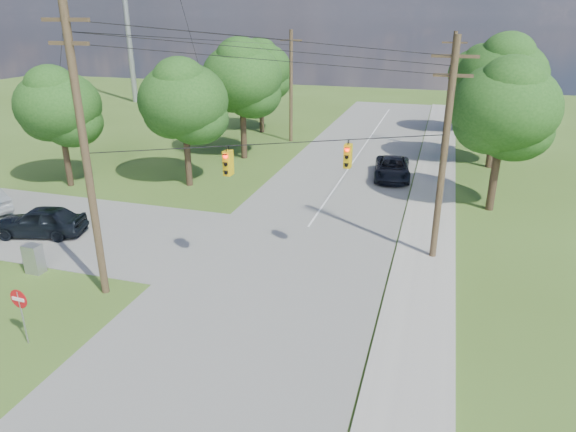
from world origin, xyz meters
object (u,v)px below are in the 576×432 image
(control_cabinet, at_px, (34,259))
(car_main_north, at_px, (392,168))
(pole_north_w, at_px, (291,86))
(car_cross_dark, at_px, (40,221))
(pole_north_e, at_px, (449,92))
(pole_sw, at_px, (85,153))
(do_not_enter_sign, at_px, (20,304))
(pole_ne, at_px, (444,150))

(control_cabinet, bearing_deg, car_main_north, 55.16)
(pole_north_w, distance_m, car_cross_dark, 26.56)
(control_cabinet, bearing_deg, pole_north_e, 59.72)
(pole_north_e, relative_size, car_cross_dark, 2.08)
(car_cross_dark, xyz_separation_m, car_main_north, (17.11, 16.09, -0.07))
(car_cross_dark, bearing_deg, pole_north_w, 151.69)
(pole_north_w, relative_size, car_main_north, 1.86)
(pole_sw, bearing_deg, pole_north_e, 65.48)
(do_not_enter_sign, bearing_deg, car_cross_dark, 132.17)
(pole_sw, relative_size, pole_north_e, 1.20)
(control_cabinet, bearing_deg, do_not_enter_sign, -50.01)
(pole_ne, bearing_deg, car_cross_dark, -170.67)
(do_not_enter_sign, bearing_deg, pole_ne, 43.72)
(pole_sw, xyz_separation_m, control_cabinet, (-4.21, 0.60, -5.52))
(pole_north_w, bearing_deg, car_cross_dark, -104.60)
(pole_sw, distance_m, car_cross_dark, 9.79)
(pole_ne, height_order, control_cabinet, pole_ne)
(car_main_north, distance_m, control_cabinet, 24.36)
(control_cabinet, relative_size, do_not_enter_sign, 0.63)
(pole_north_w, xyz_separation_m, do_not_enter_sign, (-0.05, -33.66, -3.49))
(pole_north_w, bearing_deg, pole_ne, -57.71)
(do_not_enter_sign, bearing_deg, pole_north_w, 93.75)
(pole_ne, bearing_deg, pole_north_e, 90.00)
(pole_sw, height_order, pole_ne, pole_sw)
(pole_north_w, xyz_separation_m, car_cross_dark, (-6.61, -25.37, -4.28))
(car_cross_dark, relative_size, car_main_north, 0.89)
(car_main_north, bearing_deg, pole_north_w, 132.22)
(pole_sw, bearing_deg, car_main_north, 63.56)
(pole_north_w, distance_m, car_main_north, 14.68)
(pole_ne, distance_m, do_not_enter_sign, 18.58)
(pole_north_e, distance_m, car_cross_dark, 32.90)
(car_cross_dark, bearing_deg, do_not_enter_sign, 24.62)
(pole_sw, xyz_separation_m, car_cross_dark, (-7.01, 4.23, -5.38))
(car_cross_dark, bearing_deg, pole_sw, 45.19)
(control_cabinet, bearing_deg, pole_sw, -6.98)
(pole_north_w, height_order, do_not_enter_sign, pole_north_w)
(pole_sw, xyz_separation_m, do_not_enter_sign, (-0.45, -4.06, -4.58))
(pole_sw, bearing_deg, car_cross_dark, 148.90)
(control_cabinet, distance_m, do_not_enter_sign, 6.06)
(car_cross_dark, bearing_deg, control_cabinet, 23.94)
(pole_north_e, xyz_separation_m, pole_north_w, (-13.90, 0.00, 0.00))
(pole_north_w, bearing_deg, do_not_enter_sign, -90.09)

